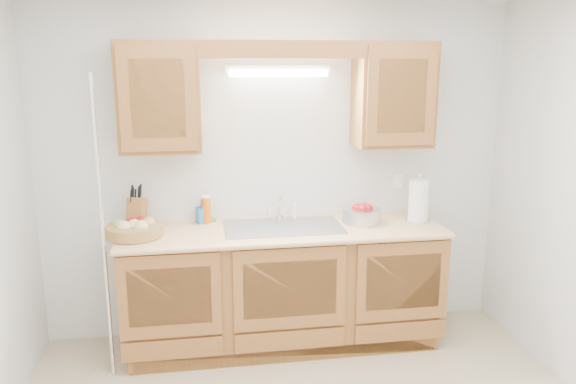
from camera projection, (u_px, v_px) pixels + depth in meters
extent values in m
cube|color=silver|center=(277.00, 172.00, 4.23)|extent=(3.50, 0.02, 2.50)
cube|color=brown|center=(283.00, 287.00, 4.13)|extent=(2.20, 0.60, 0.86)
cube|color=#E3B477|center=(284.00, 231.00, 4.01)|extent=(2.30, 0.63, 0.04)
cube|color=brown|center=(159.00, 97.00, 3.81)|extent=(0.55, 0.33, 0.75)
cube|color=brown|center=(393.00, 95.00, 4.07)|extent=(0.55, 0.33, 0.75)
cube|color=brown|center=(283.00, 49.00, 3.73)|extent=(2.20, 0.05, 0.12)
cylinder|color=white|center=(279.00, 73.00, 3.97)|extent=(0.70, 0.05, 0.05)
cube|color=white|center=(278.00, 69.00, 3.99)|extent=(0.76, 0.06, 0.05)
cube|color=#9E9EA3|center=(283.00, 227.00, 4.03)|extent=(0.84, 0.46, 0.01)
cube|color=#9E9EA3|center=(254.00, 239.00, 4.01)|extent=(0.39, 0.40, 0.16)
cube|color=#9E9EA3|center=(312.00, 237.00, 4.08)|extent=(0.39, 0.40, 0.16)
cylinder|color=silver|center=(279.00, 217.00, 4.21)|extent=(0.06, 0.06, 0.04)
cylinder|color=silver|center=(279.00, 207.00, 4.20)|extent=(0.02, 0.02, 0.16)
cylinder|color=silver|center=(280.00, 197.00, 4.13)|extent=(0.02, 0.12, 0.02)
cylinder|color=white|center=(295.00, 211.00, 4.22)|extent=(0.03, 0.03, 0.12)
cylinder|color=silver|center=(103.00, 233.00, 3.56)|extent=(0.03, 0.03, 2.00)
cube|color=white|center=(397.00, 181.00, 4.39)|extent=(0.08, 0.01, 0.12)
cylinder|color=#B58949|center=(135.00, 230.00, 3.81)|extent=(0.49, 0.49, 0.07)
sphere|color=#D8C67F|center=(124.00, 228.00, 3.75)|extent=(0.10, 0.10, 0.10)
sphere|color=#D8C67F|center=(142.00, 227.00, 3.76)|extent=(0.10, 0.10, 0.10)
sphere|color=tan|center=(149.00, 223.00, 3.86)|extent=(0.09, 0.09, 0.09)
sphere|color=#A01214|center=(132.00, 223.00, 3.86)|extent=(0.08, 0.08, 0.08)
sphere|color=#72A53F|center=(119.00, 225.00, 3.82)|extent=(0.08, 0.08, 0.08)
sphere|color=#D8C67F|center=(134.00, 226.00, 3.79)|extent=(0.09, 0.09, 0.09)
sphere|color=#A01214|center=(140.00, 222.00, 3.90)|extent=(0.08, 0.08, 0.08)
cube|color=brown|center=(137.00, 213.00, 3.99)|extent=(0.15, 0.20, 0.25)
cylinder|color=black|center=(131.00, 196.00, 3.93)|extent=(0.02, 0.04, 0.09)
cylinder|color=black|center=(135.00, 195.00, 3.94)|extent=(0.02, 0.04, 0.09)
cylinder|color=black|center=(140.00, 195.00, 3.94)|extent=(0.02, 0.04, 0.09)
cylinder|color=black|center=(133.00, 193.00, 3.97)|extent=(0.02, 0.04, 0.09)
cylinder|color=black|center=(139.00, 192.00, 3.98)|extent=(0.02, 0.04, 0.09)
cylinder|color=black|center=(132.00, 191.00, 4.00)|extent=(0.02, 0.04, 0.09)
cylinder|color=black|center=(141.00, 190.00, 4.00)|extent=(0.02, 0.04, 0.09)
cylinder|color=#CF5D0B|center=(206.00, 210.00, 4.11)|extent=(0.07, 0.07, 0.19)
cylinder|color=white|center=(206.00, 197.00, 4.09)|extent=(0.07, 0.07, 0.01)
imported|color=blue|center=(202.00, 211.00, 4.12)|extent=(0.10, 0.10, 0.17)
cube|color=#CC333F|center=(207.00, 221.00, 4.17)|extent=(0.14, 0.12, 0.01)
cube|color=green|center=(207.00, 220.00, 4.17)|extent=(0.14, 0.12, 0.02)
cylinder|color=silver|center=(417.00, 221.00, 4.17)|extent=(0.18, 0.18, 0.01)
cylinder|color=silver|center=(419.00, 198.00, 4.13)|extent=(0.02, 0.02, 0.36)
cylinder|color=white|center=(419.00, 200.00, 4.13)|extent=(0.18, 0.18, 0.30)
sphere|color=silver|center=(420.00, 175.00, 4.09)|extent=(0.02, 0.02, 0.02)
cylinder|color=silver|center=(361.00, 215.00, 4.13)|extent=(0.36, 0.36, 0.11)
sphere|color=#A01214|center=(357.00, 208.00, 4.12)|extent=(0.08, 0.08, 0.08)
sphere|color=#A01214|center=(365.00, 207.00, 4.15)|extent=(0.08, 0.08, 0.08)
sphere|color=#A01214|center=(363.00, 209.00, 4.09)|extent=(0.08, 0.08, 0.08)
sphere|color=#A01214|center=(368.00, 209.00, 4.11)|extent=(0.08, 0.08, 0.08)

